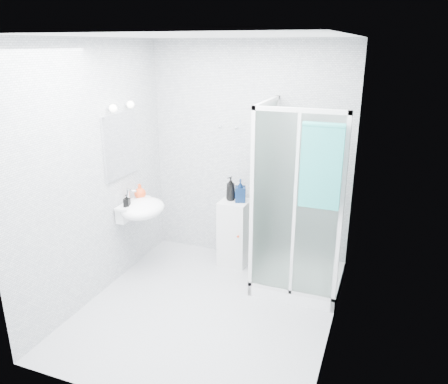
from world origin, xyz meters
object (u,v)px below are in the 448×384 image
at_px(hand_towel, 321,164).
at_px(shampoo_bottle_a, 231,189).
at_px(wall_basin, 141,209).
at_px(shampoo_bottle_b, 240,191).
at_px(storage_cabinet, 234,233).
at_px(soap_dispenser_orange, 140,191).
at_px(shower_enclosure, 291,249).
at_px(soap_dispenser_black, 127,201).

xyz_separation_m(hand_towel, shampoo_bottle_a, (-1.12, 0.70, -0.57)).
height_order(wall_basin, shampoo_bottle_b, shampoo_bottle_b).
relative_size(storage_cabinet, hand_towel, 1.01).
relative_size(wall_basin, soap_dispenser_orange, 3.25).
xyz_separation_m(wall_basin, shampoo_bottle_b, (0.97, 0.60, 0.14)).
height_order(shower_enclosure, soap_dispenser_black, shower_enclosure).
bearing_deg(wall_basin, soap_dispenser_black, -114.52).
bearing_deg(wall_basin, shampoo_bottle_a, 35.97).
bearing_deg(storage_cabinet, hand_towel, -31.01).
relative_size(hand_towel, shampoo_bottle_a, 2.79).
bearing_deg(soap_dispenser_orange, hand_towel, -6.13).
distance_m(shower_enclosure, hand_towel, 1.18).
relative_size(storage_cabinet, soap_dispenser_orange, 4.65).
bearing_deg(shampoo_bottle_b, shower_enclosure, -22.67).
xyz_separation_m(wall_basin, soap_dispenser_black, (-0.07, -0.15, 0.14)).
height_order(storage_cabinet, hand_towel, hand_towel).
xyz_separation_m(shampoo_bottle_a, soap_dispenser_black, (-0.91, -0.77, -0.01)).
xyz_separation_m(hand_towel, soap_dispenser_black, (-2.03, -0.07, -0.59)).
bearing_deg(shampoo_bottle_b, hand_towel, -34.72).
height_order(storage_cabinet, shampoo_bottle_b, shampoo_bottle_b).
xyz_separation_m(shampoo_bottle_a, shampoo_bottle_b, (0.12, -0.01, -0.01)).
height_order(hand_towel, shampoo_bottle_b, hand_towel).
bearing_deg(hand_towel, storage_cabinet, 147.31).
relative_size(wall_basin, shampoo_bottle_b, 2.10).
xyz_separation_m(shampoo_bottle_b, soap_dispenser_black, (-1.04, -0.76, -0.00)).
height_order(hand_towel, shampoo_bottle_a, hand_towel).
relative_size(wall_basin, hand_towel, 0.71).
height_order(shower_enclosure, shampoo_bottle_b, shower_enclosure).
distance_m(shower_enclosure, shampoo_bottle_b, 0.89).
xyz_separation_m(shower_enclosure, storage_cabinet, (-0.75, 0.28, -0.05)).
height_order(shower_enclosure, soap_dispenser_orange, shower_enclosure).
relative_size(shampoo_bottle_a, shampoo_bottle_b, 1.06).
height_order(wall_basin, storage_cabinet, wall_basin).
height_order(shower_enclosure, hand_towel, shower_enclosure).
height_order(shower_enclosure, shampoo_bottle_a, shower_enclosure).
distance_m(storage_cabinet, hand_towel, 1.68).
relative_size(storage_cabinet, shampoo_bottle_b, 3.00).
height_order(soap_dispenser_orange, soap_dispenser_black, soap_dispenser_orange).
relative_size(shower_enclosure, storage_cabinet, 2.50).
height_order(shower_enclosure, wall_basin, shower_enclosure).
height_order(wall_basin, soap_dispenser_orange, soap_dispenser_orange).
height_order(storage_cabinet, shampoo_bottle_a, shampoo_bottle_a).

